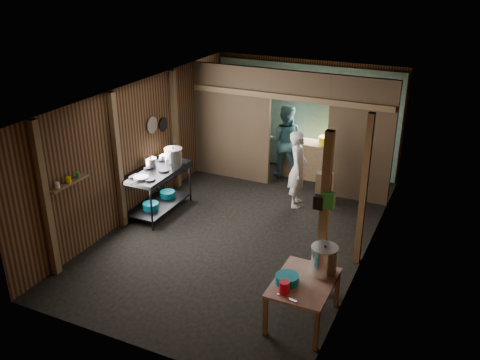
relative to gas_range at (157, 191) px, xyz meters
The scene contains 43 objects.
floor 1.94m from the gas_range, ahead, with size 4.50×7.00×0.00m, color black.
ceiling 2.85m from the gas_range, ahead, with size 4.50×7.00×0.00m, color #4C4C4C.
wall_back 4.10m from the gas_range, 62.09° to the left, with size 4.50×0.00×2.60m, color brown.
wall_front 4.02m from the gas_range, 61.42° to the right, with size 4.50×0.00×2.60m, color brown.
wall_left 0.92m from the gas_range, behind, with size 0.00×7.00×2.60m, color brown.
wall_right 4.22m from the gas_range, ahead, with size 0.00×7.00×2.60m, color brown.
partition_left 2.47m from the gas_range, 76.14° to the left, with size 1.85×0.10×2.60m, color brown.
partition_right 4.21m from the gas_range, 33.07° to the left, with size 1.35×0.10×2.60m, color brown.
partition_header 3.60m from the gas_range, 46.56° to the left, with size 1.30×0.10×0.60m, color brown.
turquoise_panel 4.04m from the gas_range, 61.69° to the left, with size 4.40×0.06×2.50m, color #74A3A5.
back_counter 3.71m from the gas_range, 53.99° to the left, with size 1.20×0.50×0.85m, color olive.
wall_clock 4.30m from the gas_range, 58.31° to the left, with size 0.20×0.20×0.03m, color white.
post_left_a 2.70m from the gas_range, 96.71° to the right, with size 0.10×0.12×2.60m, color olive.
post_left_b 1.17m from the gas_range, 111.79° to the right, with size 0.10×0.12×2.60m, color olive.
post_left_c 1.54m from the gas_range, 103.50° to the left, with size 0.10×0.12×2.60m, color olive.
post_right 4.15m from the gas_range, ahead, with size 0.10×0.12×2.60m, color olive.
post_free 4.02m from the gas_range, 18.53° to the right, with size 0.12×0.12×2.60m, color olive.
cross_beam 3.30m from the gas_range, 49.48° to the left, with size 4.40×0.12×0.12m, color olive.
pan_lid_big 1.32m from the gas_range, 126.29° to the left, with size 0.34×0.34×0.03m, color #969696.
pan_lid_small 1.42m from the gas_range, 111.23° to the left, with size 0.30×0.30×0.03m, color black.
wall_shelf 2.27m from the gas_range, 97.50° to the right, with size 0.14×0.80×0.03m, color olive.
jar_white 2.53m from the gas_range, 96.69° to the right, with size 0.07×0.07×0.10m, color white.
jar_yellow 2.30m from the gas_range, 97.50° to the right, with size 0.08×0.08×0.10m, color #F0C202.
jar_green 2.11m from the gas_range, 98.39° to the right, with size 0.06×0.06×0.10m, color #2B8E33.
bag_white 4.08m from the gas_range, 17.65° to the right, with size 0.22×0.15×0.32m, color white.
bag_green 4.18m from the gas_range, 19.03° to the right, with size 0.16×0.12×0.24m, color #2B8E33.
bag_black 4.04m from the gas_range, 19.98° to the right, with size 0.14×0.10×0.20m, color black.
gas_range is the anchor object (origin of this frame).
prep_table 4.22m from the gas_range, 28.34° to the right, with size 0.80×1.09×0.65m, color tan, non-canonical shape.
stove_pot_large 0.75m from the gas_range, 66.27° to the left, with size 0.36×0.36×0.36m, color silver, non-canonical shape.
stove_pot_med 0.57m from the gas_range, 151.74° to the left, with size 0.23×0.23×0.20m, color silver, non-canonical shape.
stove_saucepan 0.75m from the gas_range, 108.04° to the left, with size 0.16×0.16×0.10m, color silver.
frying_pan 0.69m from the gas_range, 90.00° to the right, with size 0.28×0.50×0.07m, color #969696, non-canonical shape.
blue_tub_front 0.34m from the gas_range, 90.00° to the right, with size 0.31×0.31×0.13m, color #04758A.
blue_tub_back 0.41m from the gas_range, 90.00° to the left, with size 0.31×0.31×0.12m, color #04758A.
stock_pot 4.27m from the gas_range, 23.58° to the right, with size 0.38×0.38×0.45m, color silver, non-canonical shape.
wash_basin 4.11m from the gas_range, 31.26° to the right, with size 0.32×0.32×0.12m, color #04758A.
pink_bucket 4.27m from the gas_range, 33.54° to the right, with size 0.14×0.14×0.17m, color red.
knife 4.38m from the gas_range, 34.08° to the right, with size 0.30×0.04×0.01m, color silver.
yellow_tub 3.96m from the gas_range, 49.76° to the left, with size 0.32×0.32×0.18m, color #F0C202.
red_cup 3.52m from the gas_range, 59.36° to the left, with size 0.11×0.11×0.13m, color #AF3211.
cook 2.85m from the gas_range, 31.34° to the left, with size 0.58×0.38×1.59m, color silver.
worker_back 3.28m from the gas_range, 59.90° to the left, with size 0.82×0.64×1.69m, color #3B6F78.
Camera 1 is at (3.55, -7.85, 4.79)m, focal length 38.87 mm.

